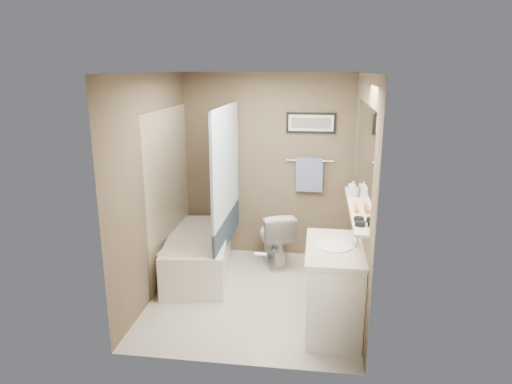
# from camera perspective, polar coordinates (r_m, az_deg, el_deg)

# --- Properties ---
(ground) EXTENTS (2.50, 2.50, 0.00)m
(ground) POSITION_cam_1_polar(r_m,az_deg,el_deg) (5.22, -0.23, -12.72)
(ground) COLOR beige
(ground) RESTS_ON ground
(ceiling) EXTENTS (2.20, 2.50, 0.04)m
(ceiling) POSITION_cam_1_polar(r_m,az_deg,el_deg) (4.61, -0.26, 14.42)
(ceiling) COLOR silver
(ceiling) RESTS_ON wall_back
(wall_back) EXTENTS (2.20, 0.04, 2.40)m
(wall_back) POSITION_cam_1_polar(r_m,az_deg,el_deg) (5.96, 1.42, 3.16)
(wall_back) COLOR brown
(wall_back) RESTS_ON ground
(wall_front) EXTENTS (2.20, 0.04, 2.40)m
(wall_front) POSITION_cam_1_polar(r_m,az_deg,el_deg) (3.62, -2.99, -4.93)
(wall_front) COLOR brown
(wall_front) RESTS_ON ground
(wall_left) EXTENTS (0.04, 2.50, 2.40)m
(wall_left) POSITION_cam_1_polar(r_m,az_deg,el_deg) (5.04, -12.51, 0.54)
(wall_left) COLOR brown
(wall_left) RESTS_ON ground
(wall_right) EXTENTS (0.04, 2.50, 2.40)m
(wall_right) POSITION_cam_1_polar(r_m,az_deg,el_deg) (4.75, 12.77, -0.35)
(wall_right) COLOR brown
(wall_right) RESTS_ON ground
(tile_surround) EXTENTS (0.02, 1.55, 2.00)m
(tile_surround) POSITION_cam_1_polar(r_m,az_deg,el_deg) (5.55, -10.75, -0.15)
(tile_surround) COLOR #BDAD8F
(tile_surround) RESTS_ON wall_left
(curtain_rod) EXTENTS (0.02, 1.55, 0.02)m
(curtain_rod) POSITION_cam_1_polar(r_m,az_deg,el_deg) (5.19, -3.92, 10.82)
(curtain_rod) COLOR silver
(curtain_rod) RESTS_ON wall_left
(curtain_upper) EXTENTS (0.03, 1.45, 1.28)m
(curtain_upper) POSITION_cam_1_polar(r_m,az_deg,el_deg) (5.28, -3.80, 3.77)
(curtain_upper) COLOR white
(curtain_upper) RESTS_ON curtain_rod
(curtain_lower) EXTENTS (0.03, 1.45, 0.36)m
(curtain_lower) POSITION_cam_1_polar(r_m,az_deg,el_deg) (5.50, -3.65, -4.64)
(curtain_lower) COLOR #28384A
(curtain_lower) RESTS_ON curtain_rod
(mirror) EXTENTS (0.02, 1.60, 1.00)m
(mirror) POSITION_cam_1_polar(r_m,az_deg,el_deg) (4.51, 13.35, 4.28)
(mirror) COLOR silver
(mirror) RESTS_ON wall_right
(shelf) EXTENTS (0.12, 1.60, 0.03)m
(shelf) POSITION_cam_1_polar(r_m,az_deg,el_deg) (4.63, 12.28, -2.02)
(shelf) COLOR silver
(shelf) RESTS_ON wall_right
(towel_bar) EXTENTS (0.60, 0.02, 0.02)m
(towel_bar) POSITION_cam_1_polar(r_m,az_deg,el_deg) (5.89, 6.74, 3.91)
(towel_bar) COLOR silver
(towel_bar) RESTS_ON wall_back
(towel) EXTENTS (0.34, 0.05, 0.44)m
(towel) POSITION_cam_1_polar(r_m,az_deg,el_deg) (5.91, 6.68, 2.16)
(towel) COLOR #9AACE0
(towel) RESTS_ON towel_bar
(art_frame) EXTENTS (0.62, 0.02, 0.26)m
(art_frame) POSITION_cam_1_polar(r_m,az_deg,el_deg) (5.83, 6.89, 8.57)
(art_frame) COLOR black
(art_frame) RESTS_ON wall_back
(art_mat) EXTENTS (0.56, 0.00, 0.20)m
(art_mat) POSITION_cam_1_polar(r_m,az_deg,el_deg) (5.82, 6.89, 8.56)
(art_mat) COLOR white
(art_mat) RESTS_ON art_frame
(art_image) EXTENTS (0.50, 0.00, 0.13)m
(art_image) POSITION_cam_1_polar(r_m,az_deg,el_deg) (5.82, 6.89, 8.55)
(art_image) COLOR #595959
(art_image) RESTS_ON art_mat
(door) EXTENTS (0.80, 0.02, 2.00)m
(door) POSITION_cam_1_polar(r_m,az_deg,el_deg) (3.62, 5.69, -8.35)
(door) COLOR silver
(door) RESTS_ON wall_front
(door_handle) EXTENTS (0.10, 0.02, 0.02)m
(door_handle) POSITION_cam_1_polar(r_m,az_deg,el_deg) (3.69, 0.56, -7.79)
(door_handle) COLOR silver
(door_handle) RESTS_ON door
(bathtub) EXTENTS (0.90, 1.58, 0.50)m
(bathtub) POSITION_cam_1_polar(r_m,az_deg,el_deg) (5.66, -7.17, -7.71)
(bathtub) COLOR white
(bathtub) RESTS_ON ground
(tub_rim) EXTENTS (0.56, 1.36, 0.02)m
(tub_rim) POSITION_cam_1_polar(r_m,az_deg,el_deg) (5.57, -7.25, -5.34)
(tub_rim) COLOR silver
(tub_rim) RESTS_ON bathtub
(toilet) EXTENTS (0.62, 0.79, 0.71)m
(toilet) POSITION_cam_1_polar(r_m,az_deg,el_deg) (5.87, 2.29, -5.65)
(toilet) COLOR silver
(toilet) RESTS_ON ground
(vanity) EXTENTS (0.51, 0.91, 0.80)m
(vanity) POSITION_cam_1_polar(r_m,az_deg,el_deg) (4.52, 9.74, -11.93)
(vanity) COLOR white
(vanity) RESTS_ON ground
(countertop) EXTENTS (0.54, 0.96, 0.04)m
(countertop) POSITION_cam_1_polar(r_m,az_deg,el_deg) (4.34, 9.86, -6.98)
(countertop) COLOR beige
(countertop) RESTS_ON vanity
(sink_basin) EXTENTS (0.34, 0.34, 0.01)m
(sink_basin) POSITION_cam_1_polar(r_m,az_deg,el_deg) (4.33, 9.74, -6.64)
(sink_basin) COLOR white
(sink_basin) RESTS_ON countertop
(faucet_spout) EXTENTS (0.02, 0.02, 0.10)m
(faucet_spout) POSITION_cam_1_polar(r_m,az_deg,el_deg) (4.33, 12.43, -6.19)
(faucet_spout) COLOR silver
(faucet_spout) RESTS_ON countertop
(faucet_knob) EXTENTS (0.05, 0.05, 0.05)m
(faucet_knob) POSITION_cam_1_polar(r_m,az_deg,el_deg) (4.43, 12.32, -5.97)
(faucet_knob) COLOR white
(faucet_knob) RESTS_ON countertop
(candle_bowl_near) EXTENTS (0.09, 0.09, 0.04)m
(candle_bowl_near) POSITION_cam_1_polar(r_m,az_deg,el_deg) (4.09, 12.87, -3.86)
(candle_bowl_near) COLOR black
(candle_bowl_near) RESTS_ON shelf
(candle_bowl_far) EXTENTS (0.09, 0.09, 0.04)m
(candle_bowl_far) POSITION_cam_1_polar(r_m,az_deg,el_deg) (4.20, 12.74, -3.34)
(candle_bowl_far) COLOR black
(candle_bowl_far) RESTS_ON shelf
(hair_brush_front) EXTENTS (0.05, 0.22, 0.04)m
(hair_brush_front) POSITION_cam_1_polar(r_m,az_deg,el_deg) (4.51, 12.41, -2.00)
(hair_brush_front) COLOR #DF581F
(hair_brush_front) RESTS_ON shelf
(pink_comb) EXTENTS (0.03, 0.16, 0.01)m
(pink_comb) POSITION_cam_1_polar(r_m,az_deg,el_deg) (4.79, 12.15, -1.19)
(pink_comb) COLOR pink
(pink_comb) RESTS_ON shelf
(glass_jar) EXTENTS (0.08, 0.08, 0.10)m
(glass_jar) POSITION_cam_1_polar(r_m,az_deg,el_deg) (5.13, 11.90, 0.45)
(glass_jar) COLOR white
(glass_jar) RESTS_ON shelf
(soap_bottle) EXTENTS (0.08, 0.08, 0.16)m
(soap_bottle) POSITION_cam_1_polar(r_m,az_deg,el_deg) (4.99, 12.02, 0.39)
(soap_bottle) COLOR #999999
(soap_bottle) RESTS_ON shelf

